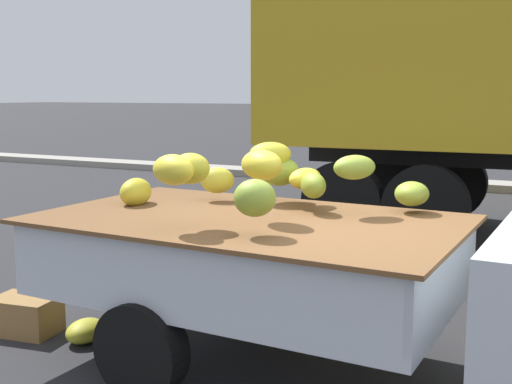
% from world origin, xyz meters
% --- Properties ---
extents(curb_strip, '(80.00, 0.80, 0.16)m').
position_xyz_m(curb_strip, '(0.00, 9.90, 0.08)').
color(curb_strip, gray).
rests_on(curb_strip, ground).
extents(fallen_banana_bunch_near_tailgate, '(0.34, 0.42, 0.18)m').
position_xyz_m(fallen_banana_bunch_near_tailgate, '(-2.14, -0.20, 0.09)').
color(fallen_banana_bunch_near_tailgate, gold).
rests_on(fallen_banana_bunch_near_tailgate, ground).
extents(produce_crate, '(0.57, 0.43, 0.30)m').
position_xyz_m(produce_crate, '(-2.70, -0.27, 0.15)').
color(produce_crate, olive).
rests_on(produce_crate, ground).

